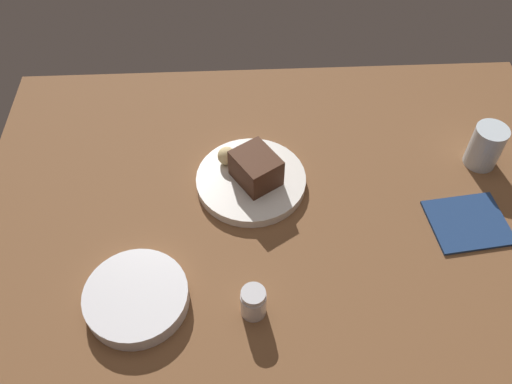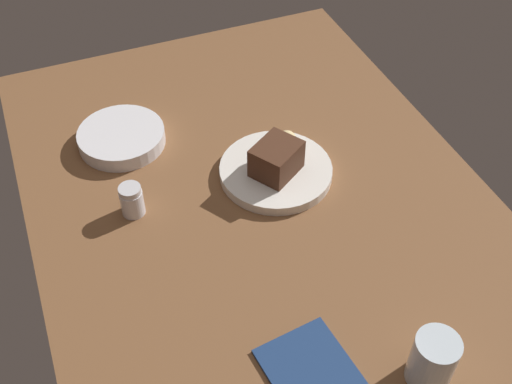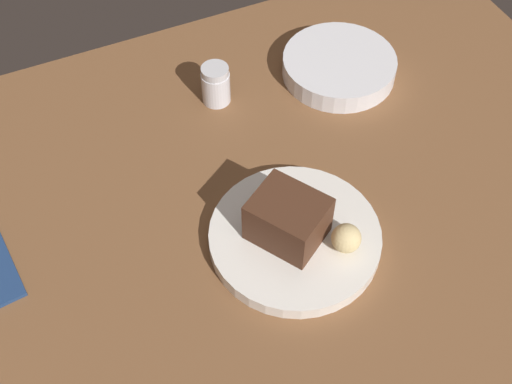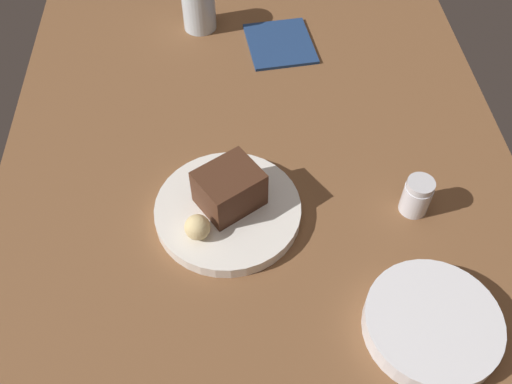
# 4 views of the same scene
# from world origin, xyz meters

# --- Properties ---
(dining_table) EXTENTS (1.20, 0.84, 0.03)m
(dining_table) POSITION_xyz_m (0.00, 0.00, 0.01)
(dining_table) COLOR brown
(dining_table) RESTS_ON ground
(dessert_plate) EXTENTS (0.22, 0.22, 0.02)m
(dessert_plate) POSITION_xyz_m (0.06, -0.05, 0.04)
(dessert_plate) COLOR white
(dessert_plate) RESTS_ON dining_table
(chocolate_cake_slice) EXTENTS (0.11, 0.11, 0.06)m
(chocolate_cake_slice) POSITION_xyz_m (0.05, -0.05, 0.08)
(chocolate_cake_slice) COLOR #472819
(chocolate_cake_slice) RESTS_ON dessert_plate
(bread_roll) EXTENTS (0.04, 0.04, 0.04)m
(bread_roll) POSITION_xyz_m (0.11, -0.10, 0.07)
(bread_roll) COLOR #DBC184
(bread_roll) RESTS_ON dessert_plate
(salt_shaker) EXTENTS (0.04, 0.04, 0.06)m
(salt_shaker) POSITION_xyz_m (0.07, 0.23, 0.06)
(salt_shaker) COLOR silver
(salt_shaker) RESTS_ON dining_table
(water_glass) EXTENTS (0.07, 0.07, 0.09)m
(water_glass) POSITION_xyz_m (-0.42, -0.09, 0.08)
(water_glass) COLOR silver
(water_glass) RESTS_ON dining_table
(side_bowl) EXTENTS (0.18, 0.18, 0.03)m
(side_bowl) POSITION_xyz_m (0.26, 0.20, 0.05)
(side_bowl) COLOR silver
(side_bowl) RESTS_ON dining_table
(folded_napkin) EXTENTS (0.16, 0.14, 0.01)m
(folded_napkin) POSITION_xyz_m (-0.35, 0.07, 0.03)
(folded_napkin) COLOR navy
(folded_napkin) RESTS_ON dining_table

